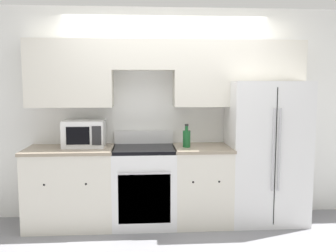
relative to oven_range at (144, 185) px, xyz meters
name	(u,v)px	position (x,y,z in m)	size (l,w,h in m)	color
ground_plane	(170,233)	(0.28, -0.31, -0.47)	(12.00, 12.00, 0.00)	gray
wall_back	(168,98)	(0.30, 0.28, 1.02)	(8.00, 0.39, 2.60)	white
lower_cabinets_left	(71,187)	(-0.86, 0.00, 0.00)	(1.02, 0.64, 0.93)	silver
lower_cabinets_right	(202,184)	(0.69, 0.00, 0.00)	(0.68, 0.64, 0.93)	silver
oven_range	(144,185)	(0.00, 0.00, 0.00)	(0.73, 0.65, 1.09)	white
refrigerator	(265,151)	(1.47, 0.05, 0.38)	(0.91, 0.75, 1.70)	white
microwave	(84,134)	(-0.71, 0.10, 0.61)	(0.48, 0.38, 0.31)	white
bottle	(187,138)	(0.50, -0.03, 0.57)	(0.09, 0.09, 0.27)	#195928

